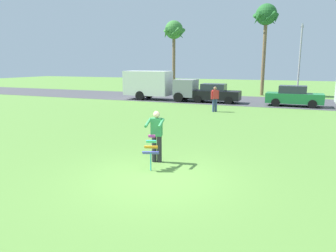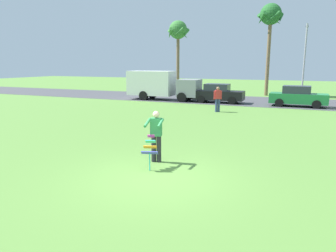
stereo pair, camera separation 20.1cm
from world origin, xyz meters
The scene contains 11 objects.
ground_plane centered at (0.00, 0.00, 0.00)m, with size 120.00×120.00×0.00m, color #568438.
road_strip centered at (0.00, 20.78, 0.01)m, with size 120.00×8.00×0.01m, color #424247.
person_kite_flyer centered at (-0.63, 1.38, 0.95)m, with size 0.62×0.71×1.73m.
kite_held centered at (-0.50, 0.67, 0.68)m, with size 0.57×0.72×1.04m.
parked_truck_grey_van centered at (-8.34, 18.38, 1.41)m, with size 6.70×2.13×2.62m.
parked_car_black centered at (-2.85, 18.38, 0.77)m, with size 4.23×1.89×1.60m.
parked_car_green centered at (3.43, 18.38, 0.77)m, with size 4.23×1.89×1.60m.
palm_tree_left_near centered at (-10.11, 27.43, 6.81)m, with size 2.58×2.71×8.20m.
palm_tree_right_near centered at (0.22, 26.49, 7.73)m, with size 2.58×2.71×9.20m.
streetlight_pole centered at (3.67, 25.71, 4.00)m, with size 0.24×1.65×7.00m.
person_walker_near centered at (-1.58, 13.24, 0.93)m, with size 0.49×0.38×1.73m.
Camera 1 is at (3.55, -7.86, 3.25)m, focal length 33.47 mm.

